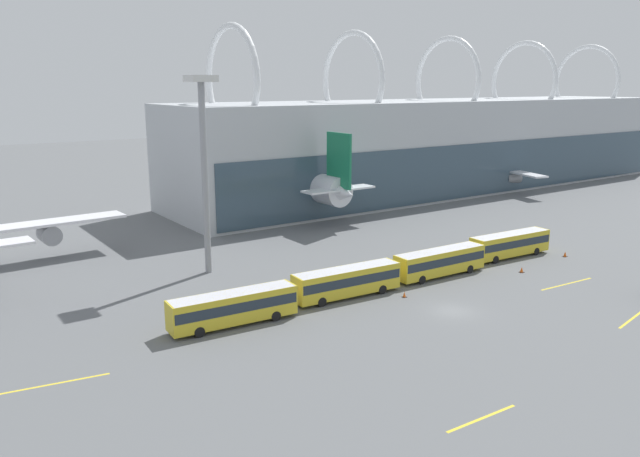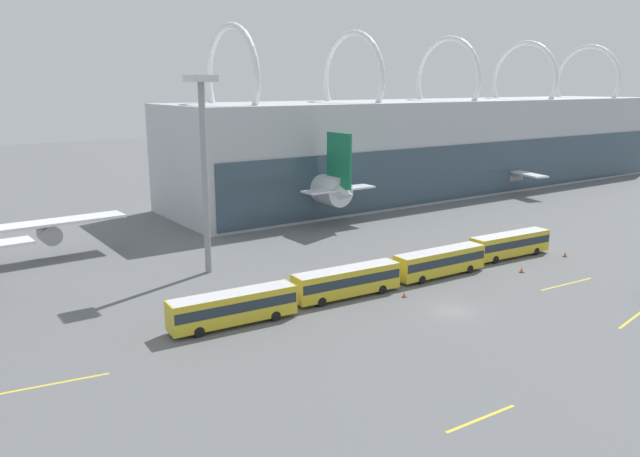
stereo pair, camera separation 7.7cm
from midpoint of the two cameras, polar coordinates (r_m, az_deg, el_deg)
ground_plane at (r=64.72m, az=12.03°, el=-7.40°), size 440.00×440.00×0.00m
terminal_building at (r=138.27m, az=11.27°, el=7.67°), size 122.58×24.59×32.20m
airliner_at_gate_far at (r=109.40m, az=-2.21°, el=4.21°), size 34.30×33.71×14.95m
airliner_parked_remote at (r=147.40m, az=14.71°, el=5.97°), size 39.92×41.60×13.52m
shuttle_bus_0 at (r=59.77m, az=-7.96°, el=-7.05°), size 12.59×3.36×3.20m
shuttle_bus_1 at (r=66.82m, az=2.45°, el=-4.75°), size 12.58×3.31×3.20m
shuttle_bus_2 at (r=75.34m, az=10.88°, el=-2.91°), size 12.52×2.92×3.20m
shuttle_bus_3 at (r=85.78m, az=16.96°, el=-1.30°), size 12.58×3.28×3.20m
floodlight_mast at (r=74.26m, az=-10.63°, el=7.45°), size 3.06×3.06×23.31m
lane_stripe_0 at (r=45.88m, az=14.52°, el=-16.46°), size 6.55×0.48×0.01m
lane_stripe_1 at (r=92.41m, az=15.97°, el=-1.43°), size 6.62×2.37×0.01m
lane_stripe_2 at (r=53.02m, az=-23.17°, el=-12.93°), size 8.03×1.53×0.01m
lane_stripe_4 at (r=70.63m, az=27.21°, el=-6.85°), size 11.45×2.45×0.01m
lane_stripe_5 at (r=76.96m, az=21.62°, el=-4.74°), size 8.62×0.81×0.01m
traffic_cone_0 at (r=67.82m, az=7.69°, el=-6.01°), size 0.47×0.47×0.58m
traffic_cone_1 at (r=88.77m, az=21.48°, el=-2.20°), size 0.53×0.53×0.70m
traffic_cone_2 at (r=79.68m, az=17.93°, el=-3.61°), size 0.56×0.56×0.67m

